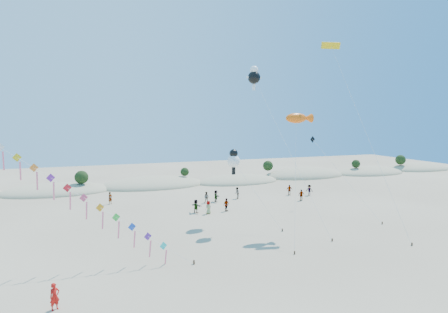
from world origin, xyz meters
TOP-DOWN VIEW (x-y plane):
  - ground at (0.00, 0.00)m, footprint 160.00×160.00m
  - dune_ridge at (1.06, 45.14)m, footprint 145.30×11.49m
  - fish_kite at (10.89, 13.53)m, footprint 6.22×7.88m
  - cartoon_kite_low at (3.93, 15.23)m, footprint 5.44×3.22m
  - cartoon_kite_high at (9.20, 21.63)m, footprint 3.52×14.37m
  - parafoil_kite at (15.99, 15.01)m, footprint 3.31×11.32m
  - dark_kite at (19.42, 19.55)m, footprint 2.45×11.87m
  - flyer_foreground at (-13.11, 2.96)m, footprint 0.76×0.68m
  - beachgoers at (8.84, 27.01)m, footprint 30.97×10.73m

SIDE VIEW (x-z plane):
  - ground at x=0.00m, z-range 0.00..0.00m
  - dune_ridge at x=1.06m, z-range -2.67..2.90m
  - beachgoers at x=8.84m, z-range -0.03..1.73m
  - flyer_foreground at x=-13.11m, z-range 0.00..1.75m
  - dark_kite at x=19.42m, z-range 1.73..11.46m
  - cartoon_kite_low at x=3.93m, z-range 3.30..12.17m
  - fish_kite at x=10.89m, z-range 5.79..18.53m
  - cartoon_kite_high at x=9.20m, z-range 8.07..26.83m
  - parafoil_kite at x=15.99m, z-range 9.62..30.55m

